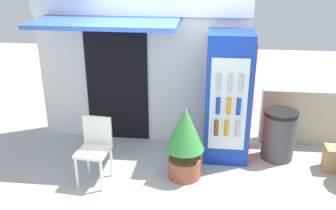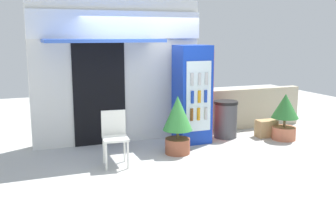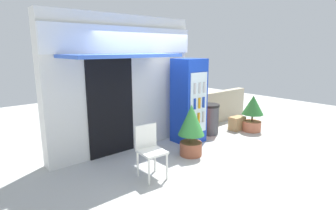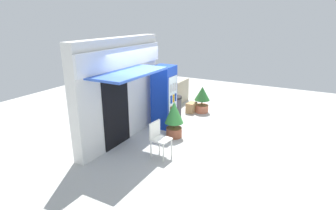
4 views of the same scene
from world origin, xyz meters
name	(u,v)px [view 2 (image 2 of 4)]	position (x,y,z in m)	size (l,w,h in m)	color
ground	(166,157)	(0.00, 0.00, 0.00)	(16.00, 16.00, 0.00)	#B2B2AD
storefront_building	(117,69)	(-0.52, 1.39, 1.48)	(3.39, 1.32, 2.85)	silver
drink_cooler	(193,94)	(0.88, 0.78, 0.98)	(0.67, 0.65, 1.96)	#1438B2
plastic_chair	(115,134)	(-0.93, -0.05, 0.53)	(0.45, 0.47, 0.91)	white
potted_plant_near_shop	(178,121)	(0.29, 0.14, 0.61)	(0.54, 0.54, 1.07)	#995138
potted_plant_curbside	(285,114)	(2.73, 0.23, 0.55)	(0.56, 0.56, 0.96)	#BC6B4C
trash_bin	(226,119)	(1.68, 0.84, 0.39)	(0.51, 0.51, 0.78)	#47474C
stone_boundary_wall	(252,108)	(2.71, 1.42, 0.46)	(2.48, 0.21, 0.93)	#B7AD93
cardboard_box	(266,128)	(2.52, 0.56, 0.18)	(0.42, 0.27, 0.36)	tan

